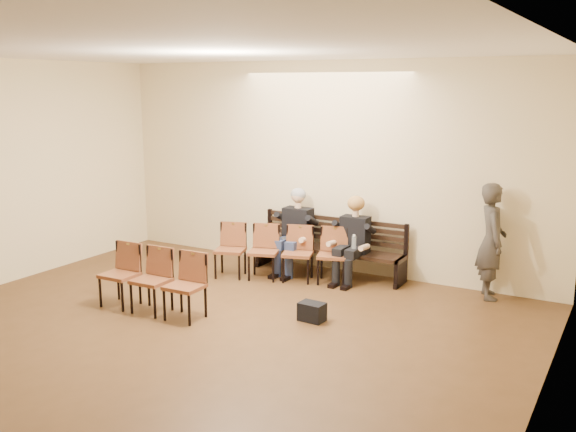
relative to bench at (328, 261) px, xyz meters
name	(u,v)px	position (x,y,z in m)	size (l,w,h in m)	color
ground	(117,380)	(-0.26, -4.65, -0.23)	(10.00, 10.00, 0.00)	#54361C
room_walls	(156,138)	(-0.26, -3.86, 2.31)	(8.02, 10.01, 3.51)	beige
bench	(328,261)	(0.00, 0.00, 0.00)	(2.60, 0.90, 0.45)	black
seated_man	(295,230)	(-0.57, -0.12, 0.49)	(0.59, 0.82, 1.42)	black
seated_woman	(352,241)	(0.48, -0.12, 0.42)	(0.55, 0.77, 1.29)	black
laptop	(292,241)	(-0.54, -0.29, 0.34)	(0.31, 0.25, 0.23)	silver
water_bottle	(354,250)	(0.60, -0.33, 0.34)	(0.07, 0.07, 0.23)	silver
bag	(312,312)	(0.75, -2.05, -0.10)	(0.34, 0.23, 0.25)	black
passerby	(492,232)	(2.59, 0.10, 0.76)	(0.72, 0.47, 1.98)	#38332E
chair_row_front	(280,253)	(-0.55, -0.65, 0.22)	(2.15, 0.48, 0.88)	brown
chair_row_back	(151,281)	(-1.34, -2.84, 0.23)	(1.62, 0.49, 0.90)	brown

